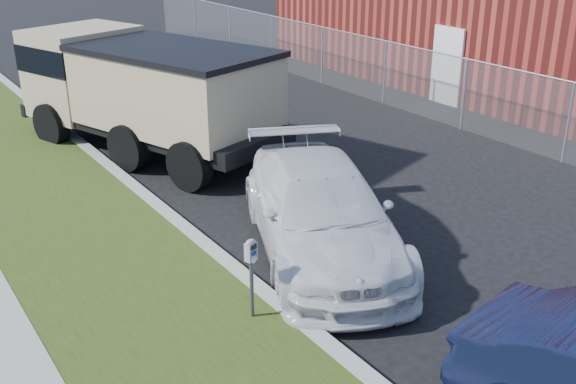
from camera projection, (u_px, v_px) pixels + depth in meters
ground at (391, 248)px, 11.19m from camera, size 120.00×120.00×0.00m
streetside at (13, 290)px, 9.82m from camera, size 6.12×50.00×0.15m
chainlink_fence at (385, 60)px, 19.15m from camera, size 0.06×30.06×30.00m
brick_building at (501, 9)px, 22.68m from camera, size 9.20×14.20×4.17m
parking_meter at (251, 262)px, 8.78m from camera, size 0.18×0.14×1.17m
white_wagon at (319, 209)px, 10.88m from camera, size 3.90×5.43×1.46m
dump_truck at (140, 87)px, 15.36m from camera, size 4.43×7.07×2.61m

